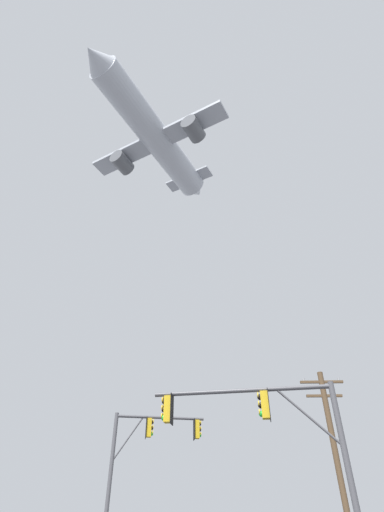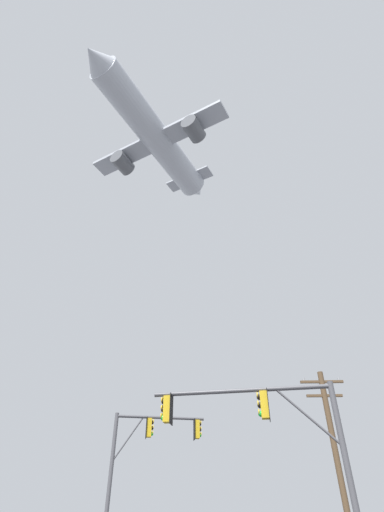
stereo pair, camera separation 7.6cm
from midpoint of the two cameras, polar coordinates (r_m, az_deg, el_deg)
name	(u,v)px [view 1 (the left image)]	position (r m, az deg, el deg)	size (l,w,h in m)	color
signal_pole_near	(269,427)	(14.24, 11.40, -23.95)	(6.34, 1.15, 5.81)	#4C4C51
signal_pole_far	(144,449)	(21.72, -7.31, -26.90)	(4.66, 1.14, 6.51)	#4C4C51
utility_pole	(336,454)	(21.08, 20.69, -26.08)	(2.20, 0.28, 8.24)	brown
airplane	(154,136)	(47.52, -5.76, 17.57)	(16.99, 22.01, 6.37)	#B7BCC6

